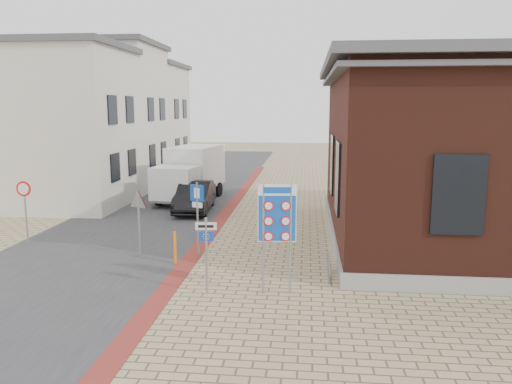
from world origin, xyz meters
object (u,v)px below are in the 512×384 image
at_px(sedan, 195,196).
at_px(parking_sign, 197,206).
at_px(essen_sign, 206,245).
at_px(box_truck, 191,173).
at_px(bollard, 175,248).
at_px(border_sign, 277,215).

relative_size(sedan, parking_sign, 1.72).
bearing_deg(essen_sign, box_truck, 100.20).
bearing_deg(sedan, box_truck, 103.44).
bearing_deg(bollard, sedan, 98.35).
height_order(sedan, parking_sign, parking_sign).
relative_size(box_truck, parking_sign, 2.27).
height_order(box_truck, border_sign, border_sign).
bearing_deg(sedan, parking_sign, -79.85).
xyz_separation_m(essen_sign, bollard, (-1.57, 2.50, -0.86)).
distance_m(essen_sign, parking_sign, 3.63).
xyz_separation_m(box_truck, essen_sign, (3.68, -13.82, -0.11)).
height_order(essen_sign, parking_sign, parking_sign).
height_order(border_sign, parking_sign, border_sign).
bearing_deg(box_truck, border_sign, -58.85).
bearing_deg(parking_sign, essen_sign, -49.46).
height_order(box_truck, bollard, box_truck).
bearing_deg(essen_sign, parking_sign, 101.49).
xyz_separation_m(box_truck, bollard, (2.11, -11.32, -0.97)).
bearing_deg(parking_sign, sedan, 127.89).
xyz_separation_m(border_sign, parking_sign, (-2.94, 3.27, -0.45)).
distance_m(essen_sign, bollard, 3.08).
relative_size(essen_sign, bollard, 1.97).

